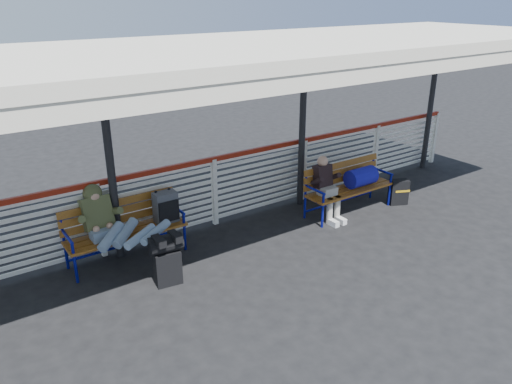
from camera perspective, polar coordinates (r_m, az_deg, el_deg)
ground at (r=7.48m, az=2.84°, el=-8.79°), size 60.00×60.00×0.00m
fence at (r=8.62m, az=-4.77°, el=0.35°), size 12.08×0.08×1.24m
canopy at (r=7.18m, az=-1.06°, el=15.70°), size 12.60×3.60×3.16m
luggage_stack at (r=7.05m, az=-10.17°, el=-7.37°), size 0.48×0.31×0.75m
bench_left at (r=7.82m, az=-13.23°, el=-2.94°), size 1.80×0.56×0.96m
bench_right at (r=9.36m, az=11.13°, el=1.37°), size 1.80×0.56×0.92m
traveler_man at (r=7.37m, az=-14.94°, el=-4.10°), size 0.94×1.58×0.77m
companion_person at (r=8.91m, az=8.10°, el=0.50°), size 0.32×0.66×1.15m
suitcase_side at (r=9.96m, az=15.97°, el=0.00°), size 0.40×0.34×0.48m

